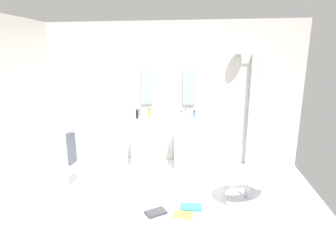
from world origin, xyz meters
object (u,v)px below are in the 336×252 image
object	(u,v)px
shower_column	(252,108)
soap_bottle_amber	(149,113)
towel_rack	(70,149)
magazine_ochre	(183,215)
pedestal_sink_left	(144,141)
magazine_teal	(191,207)
soap_bottle_green	(140,113)
lounge_chair	(247,178)
coffee_mug	(167,201)
soap_bottle_black	(137,114)
pedestal_sink_right	(187,143)
magazine_charcoal	(156,212)
soap_bottle_grey	(186,113)
soap_bottle_blue	(194,115)
soap_bottle_white	(181,115)

from	to	relation	value
shower_column	soap_bottle_amber	bearing A→B (deg)	-176.21
towel_rack	soap_bottle_amber	world-z (taller)	soap_bottle_amber
magazine_ochre	pedestal_sink_left	bearing A→B (deg)	122.48
magazine_teal	soap_bottle_green	bearing A→B (deg)	119.12
magazine_teal	soap_bottle_green	world-z (taller)	soap_bottle_green
lounge_chair	towel_rack	xyz separation A→B (m)	(-2.60, 0.06, 0.28)
coffee_mug	soap_bottle_black	xyz separation A→B (m)	(-0.72, 1.29, 0.93)
coffee_mug	soap_bottle_amber	xyz separation A→B (m)	(-0.55, 1.51, 0.92)
pedestal_sink_right	soap_bottle_green	world-z (taller)	soap_bottle_green
magazine_charcoal	magazine_ochre	bearing A→B (deg)	-36.24
soap_bottle_grey	soap_bottle_black	distance (m)	0.87
soap_bottle_amber	soap_bottle_black	distance (m)	0.28
magazine_ochre	magazine_teal	world-z (taller)	magazine_teal
towel_rack	soap_bottle_grey	bearing A→B (deg)	35.67
pedestal_sink_right	soap_bottle_amber	world-z (taller)	soap_bottle_amber
soap_bottle_amber	soap_bottle_blue	bearing A→B (deg)	-4.71
soap_bottle_green	magazine_charcoal	bearing A→B (deg)	-70.98
lounge_chair	soap_bottle_white	xyz separation A→B (m)	(-1.02, 1.16, 0.62)
magazine_ochre	magazine_charcoal	distance (m)	0.35
magazine_ochre	soap_bottle_grey	xyz separation A→B (m)	(-0.11, 1.76, 0.96)
magazine_teal	shower_column	bearing A→B (deg)	55.32
magazine_ochre	magazine_charcoal	world-z (taller)	magazine_charcoal
pedestal_sink_left	magazine_teal	xyz separation A→B (m)	(0.95, -1.46, -0.43)
shower_column	soap_bottle_blue	bearing A→B (deg)	-169.37
magazine_teal	coffee_mug	distance (m)	0.34
shower_column	soap_bottle_grey	distance (m)	1.19
pedestal_sink_right	towel_rack	distance (m)	2.01
soap_bottle_amber	soap_bottle_white	bearing A→B (deg)	-8.90
magazine_ochre	magazine_teal	bearing A→B (deg)	70.40
soap_bottle_white	magazine_charcoal	bearing A→B (deg)	-95.76
soap_bottle_blue	soap_bottle_white	size ratio (longest dim) A/B	1.10
pedestal_sink_left	towel_rack	size ratio (longest dim) A/B	1.06
soap_bottle_blue	magazine_ochre	bearing A→B (deg)	-91.42
soap_bottle_green	soap_bottle_grey	size ratio (longest dim) A/B	0.85
shower_column	magazine_charcoal	world-z (taller)	shower_column
pedestal_sink_right	magazine_teal	distance (m)	1.53
soap_bottle_amber	soap_bottle_black	bearing A→B (deg)	-127.21
magazine_teal	soap_bottle_white	world-z (taller)	soap_bottle_white
soap_bottle_blue	soap_bottle_black	bearing A→B (deg)	-171.07
lounge_chair	pedestal_sink_left	bearing A→B (deg)	146.33
pedestal_sink_right	shower_column	size ratio (longest dim) A/B	0.49
magazine_charcoal	soap_bottle_green	world-z (taller)	soap_bottle_green
magazine_teal	soap_bottle_grey	bearing A→B (deg)	92.46
shower_column	magazine_teal	distance (m)	2.23
towel_rack	soap_bottle_green	bearing A→B (deg)	55.28
soap_bottle_green	coffee_mug	bearing A→B (deg)	-64.27
magazine_ochre	coffee_mug	bearing A→B (deg)	137.86
lounge_chair	magazine_teal	distance (m)	0.88
pedestal_sink_right	soap_bottle_green	size ratio (longest dim) A/B	7.67
magazine_teal	pedestal_sink_right	bearing A→B (deg)	91.56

